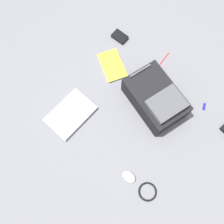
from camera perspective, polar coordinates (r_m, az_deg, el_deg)
ground_plane at (r=1.83m, az=2.15°, el=-0.53°), size 3.97×3.97×0.00m
backpack at (r=1.79m, az=10.07°, el=3.03°), size 0.31×0.46×0.22m
laptop at (r=1.83m, az=-9.49°, el=-0.45°), size 0.38×0.29×0.03m
book_blue at (r=1.97m, az=0.04°, el=10.65°), size 0.22×0.29×0.02m
computer_mouse at (r=1.73m, az=3.89°, el=-14.67°), size 0.09×0.11×0.04m
cable_coil at (r=1.75m, az=8.19°, el=-17.70°), size 0.13×0.13×0.01m
power_brick at (r=2.10m, az=1.78°, el=16.92°), size 0.11×0.14×0.03m
pen_black at (r=2.05m, az=11.87°, el=11.82°), size 0.14×0.05×0.01m
usb_stick at (r=1.96m, az=20.47°, el=1.19°), size 0.06×0.05×0.01m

